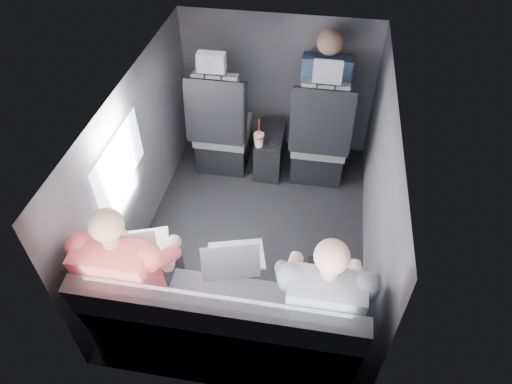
% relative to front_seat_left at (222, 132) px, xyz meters
% --- Properties ---
extents(floor, '(2.60, 2.60, 0.00)m').
position_rel_front_seat_left_xyz_m(floor, '(0.45, -0.84, -0.40)').
color(floor, black).
rests_on(floor, ground).
extents(ceiling, '(2.60, 2.60, 0.00)m').
position_rel_front_seat_left_xyz_m(ceiling, '(0.45, -0.84, 0.95)').
color(ceiling, '#B2B2AD').
rests_on(ceiling, panel_back).
extents(panel_left, '(0.02, 2.60, 1.35)m').
position_rel_front_seat_left_xyz_m(panel_left, '(-0.45, -0.84, 0.27)').
color(panel_left, '#56565B').
rests_on(panel_left, floor).
extents(panel_right, '(0.02, 2.60, 1.35)m').
position_rel_front_seat_left_xyz_m(panel_right, '(1.35, -0.84, 0.27)').
color(panel_right, '#56565B').
rests_on(panel_right, floor).
extents(panel_front, '(1.80, 0.02, 1.35)m').
position_rel_front_seat_left_xyz_m(panel_front, '(0.45, 0.46, 0.27)').
color(panel_front, '#56565B').
rests_on(panel_front, floor).
extents(panel_back, '(1.80, 0.02, 1.35)m').
position_rel_front_seat_left_xyz_m(panel_back, '(0.45, -2.14, 0.27)').
color(panel_back, '#56565B').
rests_on(panel_back, floor).
extents(side_window, '(0.02, 0.75, 0.42)m').
position_rel_front_seat_left_xyz_m(side_window, '(-0.43, -1.14, 0.50)').
color(side_window, white).
rests_on(side_window, panel_left).
extents(seatbelt, '(0.35, 0.11, 0.59)m').
position_rel_front_seat_left_xyz_m(seatbelt, '(0.90, -0.17, 0.40)').
color(seatbelt, black).
rests_on(seatbelt, front_seat_right).
extents(front_seat_left, '(0.52, 0.58, 1.26)m').
position_rel_front_seat_left_xyz_m(front_seat_left, '(0.00, 0.00, 0.00)').
color(front_seat_left, black).
rests_on(front_seat_left, floor).
extents(front_seat_right, '(0.52, 0.58, 1.26)m').
position_rel_front_seat_left_xyz_m(front_seat_right, '(0.90, 0.00, 0.00)').
color(front_seat_right, black).
rests_on(front_seat_right, floor).
extents(center_console, '(0.24, 0.48, 0.41)m').
position_rel_front_seat_left_xyz_m(center_console, '(0.45, 0.04, -0.20)').
color(center_console, black).
rests_on(center_console, floor).
extents(rear_bench, '(1.60, 0.57, 0.92)m').
position_rel_front_seat_left_xyz_m(rear_bench, '(0.45, -1.90, -0.09)').
color(rear_bench, slate).
rests_on(rear_bench, floor).
extents(soda_cup, '(0.09, 0.09, 0.28)m').
position_rel_front_seat_left_xyz_m(soda_cup, '(0.37, -0.15, 0.07)').
color(soda_cup, white).
rests_on(soda_cup, center_console).
extents(laptop_white, '(0.43, 0.45, 0.27)m').
position_rel_front_seat_left_xyz_m(laptop_white, '(-0.18, -1.63, 0.24)').
color(laptop_white, white).
rests_on(laptop_white, passenger_rear_left).
extents(laptop_silver, '(0.41, 0.40, 0.25)m').
position_rel_front_seat_left_xyz_m(laptop_silver, '(0.45, -1.61, 0.23)').
color(laptop_silver, '#BABABF').
rests_on(laptop_silver, rear_bench).
extents(laptop_black, '(0.35, 0.32, 0.24)m').
position_rel_front_seat_left_xyz_m(laptop_black, '(1.07, -1.66, 0.23)').
color(laptop_black, black).
rests_on(laptop_black, passenger_rear_right).
extents(passenger_rear_left, '(0.52, 0.64, 1.25)m').
position_rel_front_seat_left_xyz_m(passenger_rear_left, '(-0.14, -1.81, 0.24)').
color(passenger_rear_left, '#323337').
rests_on(passenger_rear_left, rear_bench).
extents(passenger_rear_right, '(0.51, 0.63, 1.23)m').
position_rel_front_seat_left_xyz_m(passenger_rear_right, '(1.02, -1.81, 0.23)').
color(passenger_rear_right, navy).
rests_on(passenger_rear_right, rear_bench).
extents(passenger_front_right, '(0.43, 0.43, 0.90)m').
position_rel_front_seat_left_xyz_m(passenger_front_right, '(0.89, 0.26, 0.36)').
color(passenger_front_right, navy).
rests_on(passenger_front_right, front_seat_right).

